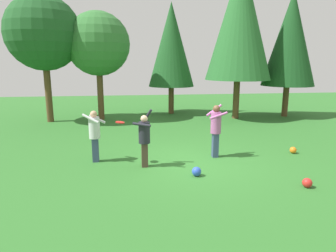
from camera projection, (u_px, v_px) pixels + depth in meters
name	position (u px, v px, depth m)	size (l,w,h in m)	color
ground_plane	(196.00, 162.00, 9.39)	(40.00, 40.00, 0.00)	#2D6B28
person_thrower	(144.00, 137.00, 8.78)	(0.62, 0.63, 1.73)	#4C382D
person_catcher	(95.00, 132.00, 9.24)	(0.70, 0.66, 1.63)	#38476B
person_bystander	(216.00, 126.00, 9.68)	(0.62, 0.54, 1.74)	#38476B
frisbee	(120.00, 122.00, 8.92)	(0.29, 0.29, 0.06)	red
ball_blue	(197.00, 171.00, 8.20)	(0.26, 0.26, 0.26)	blue
ball_red	(307.00, 183.00, 7.45)	(0.24, 0.24, 0.24)	red
ball_orange	(293.00, 150.00, 10.25)	(0.23, 0.23, 0.23)	orange
tree_far_left	(43.00, 33.00, 14.86)	(3.75, 3.75, 6.40)	brown
tree_center	(171.00, 45.00, 17.53)	(2.74, 2.74, 6.54)	brown
tree_right	(240.00, 20.00, 15.67)	(3.53, 3.53, 8.44)	brown
tree_left	(98.00, 44.00, 15.62)	(3.35, 3.35, 5.72)	brown
tree_far_right	(290.00, 39.00, 16.51)	(2.92, 2.92, 6.97)	brown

